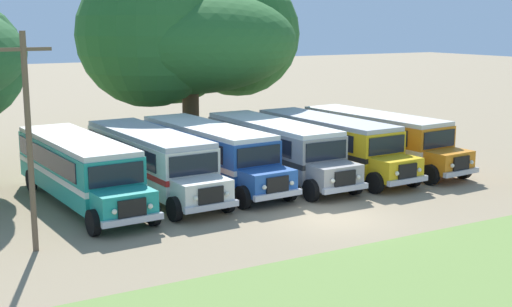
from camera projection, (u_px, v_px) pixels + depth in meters
ground_plane at (334, 218)px, 27.63m from camera, size 220.00×220.00×0.00m
foreground_grass_strip at (511, 291)px, 20.16m from camera, size 80.00×11.09×0.01m
parked_bus_slot_0 at (79, 167)px, 29.76m from camera, size 3.22×10.92×2.82m
parked_bus_slot_1 at (151, 158)px, 31.62m from camera, size 3.12×10.90×2.82m
parked_bus_slot_2 at (210, 151)px, 33.38m from camera, size 3.27×10.93×2.82m
parked_bus_slot_3 at (275, 146)px, 34.64m from camera, size 2.84×10.86×2.82m
parked_bus_slot_4 at (329, 142)px, 36.00m from camera, size 3.13×10.90×2.82m
parked_bus_slot_5 at (377, 137)px, 37.60m from camera, size 3.45×10.96×2.82m
broad_shade_tree at (187, 38)px, 44.19m from camera, size 16.07×13.84×11.29m
utility_pole at (29, 137)px, 22.98m from camera, size 1.80×0.20×7.48m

